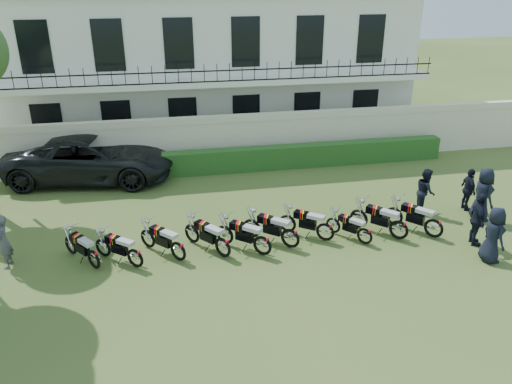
{
  "coord_description": "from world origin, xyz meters",
  "views": [
    {
      "loc": [
        -2.51,
        -12.97,
        7.94
      ],
      "look_at": [
        0.43,
        2.07,
        1.21
      ],
      "focal_mm": 35.0,
      "sensor_mm": 36.0,
      "label": 1
    }
  ],
  "objects_px": {
    "motorcycle_9": "(434,224)",
    "officer_2": "(478,220)",
    "motorcycle_0": "(93,255)",
    "suv": "(91,158)",
    "motorcycle_3": "(223,243)",
    "officer_5": "(468,190)",
    "officer_0": "(493,235)",
    "motorcycle_2": "(178,247)",
    "officer_3": "(483,194)",
    "motorcycle_6": "(325,228)",
    "motorcycle_1": "(135,254)",
    "motorcycle_4": "(262,241)",
    "motorcycle_8": "(399,225)",
    "officer_4": "(425,191)",
    "motorcycle_5": "(290,234)",
    "motorcycle_7": "(365,232)",
    "inspector": "(3,242)"
  },
  "relations": [
    {
      "from": "officer_5",
      "to": "suv",
      "type": "bearing_deg",
      "value": 73.66
    },
    {
      "from": "motorcycle_2",
      "to": "motorcycle_3",
      "type": "height_order",
      "value": "motorcycle_3"
    },
    {
      "from": "motorcycle_8",
      "to": "officer_5",
      "type": "height_order",
      "value": "officer_5"
    },
    {
      "from": "motorcycle_9",
      "to": "officer_2",
      "type": "bearing_deg",
      "value": -69.25
    },
    {
      "from": "motorcycle_1",
      "to": "suv",
      "type": "distance_m",
      "value": 7.65
    },
    {
      "from": "motorcycle_9",
      "to": "suv",
      "type": "distance_m",
      "value": 13.6
    },
    {
      "from": "officer_0",
      "to": "officer_4",
      "type": "bearing_deg",
      "value": 5.86
    },
    {
      "from": "motorcycle_5",
      "to": "officer_0",
      "type": "xyz_separation_m",
      "value": [
        5.68,
        -1.86,
        0.36
      ]
    },
    {
      "from": "motorcycle_0",
      "to": "officer_3",
      "type": "distance_m",
      "value": 12.95
    },
    {
      "from": "motorcycle_5",
      "to": "suv",
      "type": "height_order",
      "value": "suv"
    },
    {
      "from": "motorcycle_0",
      "to": "motorcycle_5",
      "type": "distance_m",
      "value": 5.91
    },
    {
      "from": "motorcycle_5",
      "to": "motorcycle_6",
      "type": "bearing_deg",
      "value": -39.01
    },
    {
      "from": "motorcycle_9",
      "to": "officer_2",
      "type": "height_order",
      "value": "officer_2"
    },
    {
      "from": "motorcycle_2",
      "to": "motorcycle_6",
      "type": "xyz_separation_m",
      "value": [
        4.69,
        0.32,
        0.0
      ]
    },
    {
      "from": "motorcycle_3",
      "to": "officer_5",
      "type": "xyz_separation_m",
      "value": [
        9.15,
        1.64,
        0.29
      ]
    },
    {
      "from": "motorcycle_0",
      "to": "suv",
      "type": "bearing_deg",
      "value": 58.14
    },
    {
      "from": "motorcycle_5",
      "to": "motorcycle_7",
      "type": "xyz_separation_m",
      "value": [
        2.38,
        -0.22,
        -0.08
      ]
    },
    {
      "from": "motorcycle_0",
      "to": "officer_2",
      "type": "relative_size",
      "value": 0.88
    },
    {
      "from": "motorcycle_6",
      "to": "motorcycle_9",
      "type": "relative_size",
      "value": 0.97
    },
    {
      "from": "motorcycle_7",
      "to": "motorcycle_0",
      "type": "bearing_deg",
      "value": 139.6
    },
    {
      "from": "motorcycle_3",
      "to": "officer_0",
      "type": "xyz_separation_m",
      "value": [
        7.83,
        -1.71,
        0.37
      ]
    },
    {
      "from": "motorcycle_1",
      "to": "motorcycle_4",
      "type": "height_order",
      "value": "motorcycle_4"
    },
    {
      "from": "motorcycle_0",
      "to": "officer_0",
      "type": "xyz_separation_m",
      "value": [
        11.59,
        -1.79,
        0.41
      ]
    },
    {
      "from": "motorcycle_4",
      "to": "motorcycle_9",
      "type": "relative_size",
      "value": 0.96
    },
    {
      "from": "motorcycle_6",
      "to": "officer_0",
      "type": "height_order",
      "value": "officer_0"
    },
    {
      "from": "motorcycle_6",
      "to": "motorcycle_8",
      "type": "height_order",
      "value": "motorcycle_8"
    },
    {
      "from": "officer_2",
      "to": "motorcycle_8",
      "type": "bearing_deg",
      "value": 88.24
    },
    {
      "from": "motorcycle_9",
      "to": "motorcycle_3",
      "type": "bearing_deg",
      "value": 140.05
    },
    {
      "from": "officer_2",
      "to": "motorcycle_7",
      "type": "bearing_deg",
      "value": 95.78
    },
    {
      "from": "officer_0",
      "to": "officer_3",
      "type": "distance_m",
      "value": 2.87
    },
    {
      "from": "motorcycle_3",
      "to": "motorcycle_4",
      "type": "xyz_separation_m",
      "value": [
        1.2,
        -0.12,
        0.0
      ]
    },
    {
      "from": "motorcycle_0",
      "to": "motorcycle_4",
      "type": "bearing_deg",
      "value": -40.06
    },
    {
      "from": "inspector",
      "to": "motorcycle_4",
      "type": "bearing_deg",
      "value": 83.75
    },
    {
      "from": "motorcycle_3",
      "to": "officer_5",
      "type": "distance_m",
      "value": 9.3
    },
    {
      "from": "motorcycle_0",
      "to": "officer_5",
      "type": "height_order",
      "value": "officer_5"
    },
    {
      "from": "officer_5",
      "to": "officer_0",
      "type": "bearing_deg",
      "value": 164.52
    },
    {
      "from": "officer_2",
      "to": "motorcycle_2",
      "type": "bearing_deg",
      "value": 101.77
    },
    {
      "from": "suv",
      "to": "motorcycle_4",
      "type": "bearing_deg",
      "value": -133.5
    },
    {
      "from": "motorcycle_3",
      "to": "suv",
      "type": "bearing_deg",
      "value": 83.37
    },
    {
      "from": "officer_0",
      "to": "motorcycle_3",
      "type": "bearing_deg",
      "value": 78.29
    },
    {
      "from": "motorcycle_0",
      "to": "motorcycle_5",
      "type": "height_order",
      "value": "motorcycle_5"
    },
    {
      "from": "motorcycle_1",
      "to": "motorcycle_4",
      "type": "distance_m",
      "value": 3.78
    },
    {
      "from": "motorcycle_0",
      "to": "motorcycle_3",
      "type": "bearing_deg",
      "value": -38.95
    },
    {
      "from": "motorcycle_3",
      "to": "motorcycle_2",
      "type": "bearing_deg",
      "value": 139.38
    },
    {
      "from": "officer_0",
      "to": "motorcycle_8",
      "type": "bearing_deg",
      "value": 51.2
    },
    {
      "from": "motorcycle_4",
      "to": "officer_3",
      "type": "bearing_deg",
      "value": -42.08
    },
    {
      "from": "motorcycle_3",
      "to": "officer_4",
      "type": "xyz_separation_m",
      "value": [
        7.51,
        1.74,
        0.33
      ]
    },
    {
      "from": "motorcycle_7",
      "to": "officer_2",
      "type": "relative_size",
      "value": 0.79
    },
    {
      "from": "motorcycle_5",
      "to": "officer_3",
      "type": "relative_size",
      "value": 0.84
    },
    {
      "from": "officer_2",
      "to": "motorcycle_6",
      "type": "bearing_deg",
      "value": 93.19
    }
  ]
}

